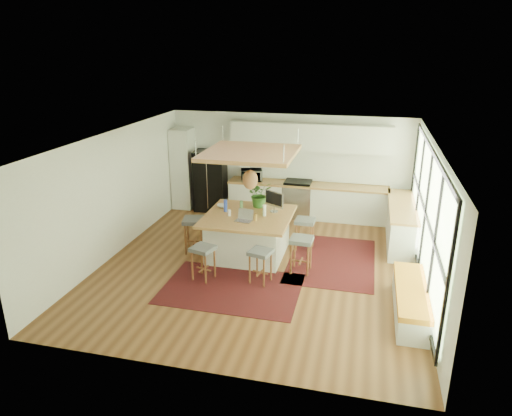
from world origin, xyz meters
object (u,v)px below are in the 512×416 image
(microwave, at_px, (252,174))
(island_plant, at_px, (260,197))
(fridge, at_px, (210,178))
(island, at_px, (248,235))
(monitor, at_px, (274,201))
(stool_near_left, at_px, (203,263))
(stool_right_front, at_px, (301,256))
(laptop, at_px, (243,216))
(stool_near_right, at_px, (260,266))
(stool_left_side, at_px, (195,237))
(stool_right_back, at_px, (305,235))

(microwave, height_order, island_plant, island_plant)
(fridge, distance_m, island, 3.24)
(island_plant, bearing_deg, island, -100.64)
(monitor, distance_m, microwave, 2.55)
(stool_near_left, distance_m, stool_right_front, 1.98)
(stool_right_front, height_order, laptop, laptop)
(stool_near_right, bearing_deg, laptop, 124.56)
(stool_right_front, height_order, stool_left_side, stool_left_side)
(stool_near_left, relative_size, microwave, 1.25)
(stool_right_back, height_order, microwave, microwave)
(fridge, distance_m, stool_near_right, 4.55)
(fridge, relative_size, stool_right_back, 2.32)
(microwave, bearing_deg, stool_right_back, -67.09)
(stool_near_right, xyz_separation_m, microwave, (-1.15, 3.84, 0.76))
(stool_near_right, bearing_deg, stool_near_left, -173.24)
(island, bearing_deg, stool_right_front, -23.85)
(stool_near_left, xyz_separation_m, stool_near_right, (1.12, 0.13, 0.00))
(stool_right_front, xyz_separation_m, stool_left_side, (-2.46, 0.43, 0.00))
(stool_near_left, height_order, stool_right_back, stool_right_back)
(island, bearing_deg, stool_right_back, 26.41)
(stool_near_right, distance_m, stool_right_front, 0.95)
(stool_near_right, relative_size, laptop, 1.89)
(stool_right_front, relative_size, laptop, 2.08)
(stool_near_left, xyz_separation_m, island_plant, (0.68, 1.92, 0.80))
(monitor, height_order, island_plant, monitor)
(stool_near_left, xyz_separation_m, stool_right_front, (1.82, 0.77, 0.00))
(stool_left_side, height_order, laptop, laptop)
(island, height_order, stool_right_back, island)
(microwave, bearing_deg, laptop, -96.44)
(stool_near_right, relative_size, stool_right_front, 0.91)
(stool_right_front, distance_m, laptop, 1.44)
(fridge, height_order, stool_right_front, fridge)
(island_plant, bearing_deg, stool_near_left, -109.53)
(island, bearing_deg, stool_near_right, -65.09)
(stool_left_side, bearing_deg, island, 6.00)
(fridge, distance_m, stool_right_front, 4.46)
(fridge, bearing_deg, microwave, -4.70)
(stool_right_front, bearing_deg, stool_right_back, 94.39)
(stool_near_right, bearing_deg, fridge, 121.15)
(fridge, height_order, stool_right_back, fridge)
(island, distance_m, island_plant, 0.92)
(fridge, bearing_deg, monitor, -49.23)
(stool_near_left, height_order, stool_left_side, stool_left_side)
(stool_right_front, distance_m, microwave, 3.77)
(fridge, xyz_separation_m, stool_left_side, (0.57, -2.80, -0.57))
(island, relative_size, island_plant, 3.15)
(stool_near_left, bearing_deg, monitor, 57.25)
(island_plant, bearing_deg, fridge, 132.44)
(stool_right_back, relative_size, stool_left_side, 0.92)
(stool_right_back, xyz_separation_m, laptop, (-1.17, -0.96, 0.70))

